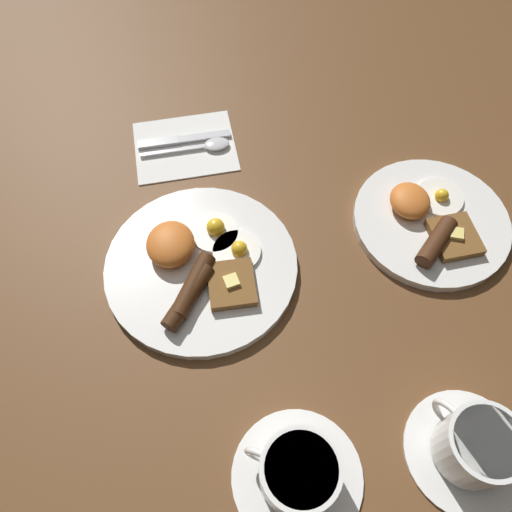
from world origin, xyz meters
TOP-DOWN VIEW (x-y plane):
  - ground_plane at (0.00, 0.00)m, footprint 3.00×3.00m
  - breakfast_plate_near at (0.00, -0.00)m, footprint 0.29×0.29m
  - breakfast_plate_far at (-0.04, 0.37)m, footprint 0.25×0.25m
  - teacup_near at (0.30, 0.10)m, footprint 0.16×0.16m
  - teacup_far at (0.30, 0.31)m, footprint 0.15×0.15m
  - napkin at (-0.25, -0.02)m, footprint 0.16×0.19m
  - knife at (-0.26, -0.03)m, footprint 0.03×0.17m
  - spoon at (-0.24, 0.02)m, footprint 0.03×0.16m

SIDE VIEW (x-z plane):
  - ground_plane at x=0.00m, z-range 0.00..0.00m
  - napkin at x=-0.25m, z-range 0.00..0.01m
  - knife at x=-0.26m, z-range 0.00..0.01m
  - spoon at x=-0.24m, z-range 0.00..0.01m
  - breakfast_plate_far at x=-0.04m, z-range -0.01..0.04m
  - breakfast_plate_near at x=0.00m, z-range -0.01..0.04m
  - teacup_near at x=0.30m, z-range 0.00..0.07m
  - teacup_far at x=0.30m, z-range 0.00..0.07m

